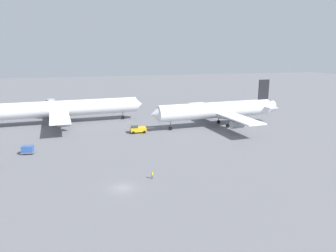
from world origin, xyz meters
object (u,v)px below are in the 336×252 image
(airliner_being_pushed, at_px, (217,110))
(jet_bridge, at_px, (49,105))
(pushback_tug, at_px, (138,129))
(gse_container_dolly_flat, at_px, (28,150))
(airliner_at_gate_left, at_px, (65,109))
(ground_crew_wing_walker_right, at_px, (152,175))

(airliner_being_pushed, distance_m, jet_bridge, 72.31)
(pushback_tug, relative_size, gse_container_dolly_flat, 2.37)
(airliner_being_pushed, xyz_separation_m, pushback_tug, (-29.10, -1.53, -4.52))
(airliner_at_gate_left, bearing_deg, airliner_being_pushed, -21.04)
(pushback_tug, relative_size, ground_crew_wing_walker_right, 5.23)
(airliner_being_pushed, relative_size, gse_container_dolly_flat, 13.98)
(airliner_at_gate_left, relative_size, pushback_tug, 7.09)
(airliner_at_gate_left, bearing_deg, ground_crew_wing_walker_right, -72.79)
(airliner_at_gate_left, xyz_separation_m, pushback_tug, (23.17, -21.64, -4.33))
(airliner_being_pushed, relative_size, jet_bridge, 2.48)
(ground_crew_wing_walker_right, bearing_deg, jet_bridge, 107.79)
(gse_container_dolly_flat, relative_size, ground_crew_wing_walker_right, 2.21)
(gse_container_dolly_flat, height_order, ground_crew_wing_walker_right, gse_container_dolly_flat)
(gse_container_dolly_flat, distance_m, ground_crew_wing_walker_right, 37.25)
(airliner_at_gate_left, height_order, ground_crew_wing_walker_right, airliner_at_gate_left)
(gse_container_dolly_flat, height_order, jet_bridge, jet_bridge)
(airliner_being_pushed, distance_m, gse_container_dolly_flat, 62.98)
(ground_crew_wing_walker_right, bearing_deg, airliner_at_gate_left, 107.21)
(airliner_at_gate_left, bearing_deg, gse_container_dolly_flat, -103.73)
(gse_container_dolly_flat, xyz_separation_m, ground_crew_wing_walker_right, (27.42, -25.20, -0.36))
(airliner_at_gate_left, distance_m, ground_crew_wing_walker_right, 63.63)
(pushback_tug, xyz_separation_m, ground_crew_wing_walker_right, (-4.39, -38.97, -0.45))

